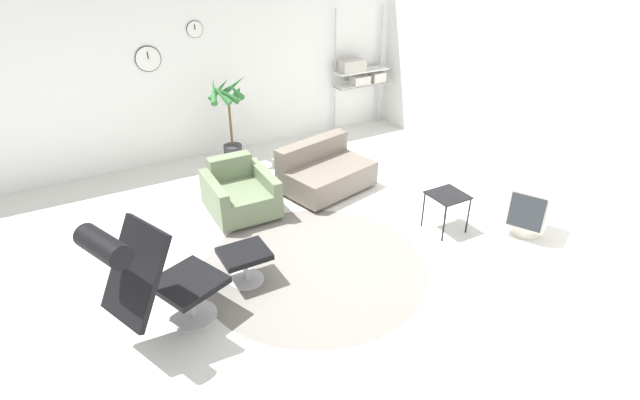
{
  "coord_description": "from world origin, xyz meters",
  "views": [
    {
      "loc": [
        -2.28,
        -4.1,
        3.23
      ],
      "look_at": [
        0.09,
        0.12,
        0.55
      ],
      "focal_mm": 28.0,
      "sensor_mm": 36.0,
      "label": 1
    }
  ],
  "objects_px": {
    "couch_low": "(325,173)",
    "shelf_unit": "(360,74)",
    "side_table": "(447,199)",
    "lounge_chair": "(148,272)",
    "ottoman": "(245,259)",
    "armchair_red": "(240,195)",
    "crt_television": "(530,207)",
    "potted_plant": "(230,121)"
  },
  "relations": [
    {
      "from": "lounge_chair",
      "to": "ottoman",
      "type": "bearing_deg",
      "value": 90.0
    },
    {
      "from": "armchair_red",
      "to": "potted_plant",
      "type": "xyz_separation_m",
      "value": [
        0.44,
        1.45,
        0.43
      ]
    },
    {
      "from": "crt_television",
      "to": "shelf_unit",
      "type": "bearing_deg",
      "value": -30.29
    },
    {
      "from": "armchair_red",
      "to": "side_table",
      "type": "relative_size",
      "value": 1.84
    },
    {
      "from": "couch_low",
      "to": "ottoman",
      "type": "bearing_deg",
      "value": 24.81
    },
    {
      "from": "couch_low",
      "to": "shelf_unit",
      "type": "bearing_deg",
      "value": -147.75
    },
    {
      "from": "lounge_chair",
      "to": "potted_plant",
      "type": "xyz_separation_m",
      "value": [
        1.88,
        3.19,
        -0.04
      ]
    },
    {
      "from": "couch_low",
      "to": "shelf_unit",
      "type": "xyz_separation_m",
      "value": [
        1.72,
        1.79,
        0.73
      ]
    },
    {
      "from": "lounge_chair",
      "to": "couch_low",
      "type": "bearing_deg",
      "value": 101.16
    },
    {
      "from": "couch_low",
      "to": "lounge_chair",
      "type": "bearing_deg",
      "value": 19.53
    },
    {
      "from": "lounge_chair",
      "to": "potted_plant",
      "type": "distance_m",
      "value": 3.7
    },
    {
      "from": "side_table",
      "to": "couch_low",
      "type": "bearing_deg",
      "value": 114.3
    },
    {
      "from": "armchair_red",
      "to": "shelf_unit",
      "type": "bearing_deg",
      "value": -147.58
    },
    {
      "from": "potted_plant",
      "to": "shelf_unit",
      "type": "bearing_deg",
      "value": 8.36
    },
    {
      "from": "ottoman",
      "to": "potted_plant",
      "type": "bearing_deg",
      "value": 71.96
    },
    {
      "from": "ottoman",
      "to": "crt_television",
      "type": "height_order",
      "value": "crt_television"
    },
    {
      "from": "ottoman",
      "to": "potted_plant",
      "type": "distance_m",
      "value": 2.97
    },
    {
      "from": "crt_television",
      "to": "couch_low",
      "type": "bearing_deg",
      "value": 7.87
    },
    {
      "from": "lounge_chair",
      "to": "armchair_red",
      "type": "bearing_deg",
      "value": 118.23
    },
    {
      "from": "armchair_red",
      "to": "crt_television",
      "type": "height_order",
      "value": "armchair_red"
    },
    {
      "from": "potted_plant",
      "to": "side_table",
      "type": "bearing_deg",
      "value": -63.15
    },
    {
      "from": "couch_low",
      "to": "crt_television",
      "type": "bearing_deg",
      "value": 111.39
    },
    {
      "from": "armchair_red",
      "to": "crt_television",
      "type": "distance_m",
      "value": 3.49
    },
    {
      "from": "side_table",
      "to": "crt_television",
      "type": "relative_size",
      "value": 0.75
    },
    {
      "from": "crt_television",
      "to": "potted_plant",
      "type": "relative_size",
      "value": 0.47
    },
    {
      "from": "couch_low",
      "to": "potted_plant",
      "type": "height_order",
      "value": "potted_plant"
    },
    {
      "from": "armchair_red",
      "to": "side_table",
      "type": "height_order",
      "value": "armchair_red"
    },
    {
      "from": "side_table",
      "to": "potted_plant",
      "type": "xyz_separation_m",
      "value": [
        -1.54,
        3.03,
        0.26
      ]
    },
    {
      "from": "couch_low",
      "to": "side_table",
      "type": "distance_m",
      "value": 1.78
    },
    {
      "from": "side_table",
      "to": "shelf_unit",
      "type": "relative_size",
      "value": 0.23
    },
    {
      "from": "ottoman",
      "to": "shelf_unit",
      "type": "relative_size",
      "value": 0.23
    },
    {
      "from": "couch_low",
      "to": "potted_plant",
      "type": "distance_m",
      "value": 1.69
    },
    {
      "from": "lounge_chair",
      "to": "side_table",
      "type": "distance_m",
      "value": 3.43
    },
    {
      "from": "ottoman",
      "to": "couch_low",
      "type": "xyz_separation_m",
      "value": [
        1.72,
        1.38,
        -0.03
      ]
    },
    {
      "from": "shelf_unit",
      "to": "lounge_chair",
      "type": "bearing_deg",
      "value": -141.03
    },
    {
      "from": "side_table",
      "to": "armchair_red",
      "type": "bearing_deg",
      "value": 141.37
    },
    {
      "from": "couch_low",
      "to": "shelf_unit",
      "type": "relative_size",
      "value": 0.65
    },
    {
      "from": "ottoman",
      "to": "shelf_unit",
      "type": "distance_m",
      "value": 4.73
    },
    {
      "from": "side_table",
      "to": "crt_television",
      "type": "distance_m",
      "value": 0.96
    },
    {
      "from": "side_table",
      "to": "shelf_unit",
      "type": "xyz_separation_m",
      "value": [
        0.99,
        3.41,
        0.55
      ]
    },
    {
      "from": "armchair_red",
      "to": "side_table",
      "type": "distance_m",
      "value": 2.54
    },
    {
      "from": "couch_low",
      "to": "side_table",
      "type": "height_order",
      "value": "couch_low"
    }
  ]
}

